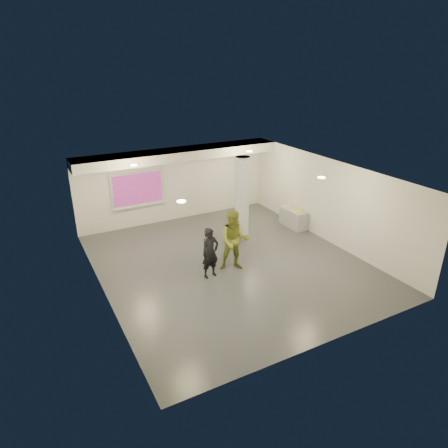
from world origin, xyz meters
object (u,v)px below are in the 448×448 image
credenza (293,218)px  projection_screen (138,189)px  column (242,197)px  man (234,240)px  woman (210,253)px

credenza → projection_screen: bearing=151.2°
column → man: (-1.53, -2.14, -0.52)m
projection_screen → man: size_ratio=1.08×
column → man: bearing=-125.6°
man → column: bearing=77.7°
projection_screen → woman: bearing=-82.0°
column → projection_screen: (-3.10, 2.65, 0.03)m
column → woman: 3.36m
column → projection_screen: size_ratio=1.43×
column → credenza: bearing=-6.9°
column → man: 2.69m
projection_screen → man: (1.57, -4.79, -0.55)m
woman → credenza: bearing=15.9°
credenza → woman: size_ratio=0.77×
projection_screen → credenza: bearing=-28.8°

